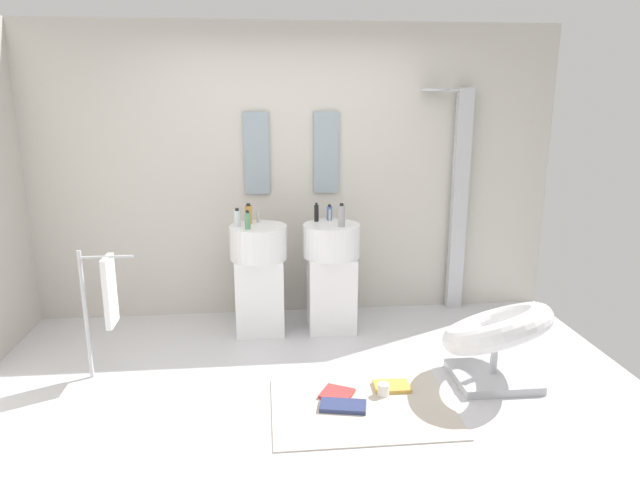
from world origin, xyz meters
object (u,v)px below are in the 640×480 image
object	(u,v)px
shower_column	(458,197)
soap_bottle_green	(248,221)
magazine_ochre	(392,386)
soap_bottle_amber	(248,214)
magazine_red	(337,394)
magazine_navy	(343,406)
soap_bottle_clear	(237,218)
lounge_chair	(496,335)
towel_rack	(106,294)
pedestal_sink_right	(331,273)
coffee_mug	(383,389)
pedestal_sink_left	(259,275)
soap_bottle_blue	(329,213)
soap_bottle_grey	(341,216)
soap_bottle_black	(316,213)

from	to	relation	value
shower_column	soap_bottle_green	world-z (taller)	shower_column
magazine_ochre	soap_bottle_amber	world-z (taller)	soap_bottle_amber
magazine_red	magazine_navy	size ratio (longest dim) A/B	0.68
magazine_red	soap_bottle_clear	world-z (taller)	soap_bottle_clear
lounge_chair	towel_rack	distance (m)	2.75
pedestal_sink_right	lounge_chair	distance (m)	1.50
coffee_mug	soap_bottle_amber	size ratio (longest dim) A/B	0.48
towel_rack	magazine_navy	xyz separation A→B (m)	(1.60, -0.62, -0.60)
magazine_red	magazine_ochre	xyz separation A→B (m)	(0.39, 0.06, 0.00)
soap_bottle_green	magazine_navy	bearing A→B (deg)	-63.61
pedestal_sink_left	towel_rack	xyz separation A→B (m)	(-1.06, -0.73, 0.12)
pedestal_sink_left	soap_bottle_blue	world-z (taller)	soap_bottle_blue
magazine_red	soap_bottle_amber	xyz separation A→B (m)	(-0.59, 1.28, 0.99)
lounge_chair	magazine_ochre	bearing A→B (deg)	-175.60
towel_rack	magazine_red	distance (m)	1.75
soap_bottle_amber	pedestal_sink_left	bearing A→B (deg)	-52.08
soap_bottle_amber	lounge_chair	bearing A→B (deg)	-34.00
shower_column	magazine_ochre	bearing A→B (deg)	-121.73
shower_column	soap_bottle_clear	distance (m)	2.04
magazine_navy	soap_bottle_grey	bearing A→B (deg)	94.92
magazine_ochre	towel_rack	bearing A→B (deg)	170.41
pedestal_sink_right	soap_bottle_blue	xyz separation A→B (m)	(0.00, 0.17, 0.49)
soap_bottle_green	soap_bottle_black	xyz separation A→B (m)	(0.58, 0.24, 0.00)
coffee_mug	soap_bottle_clear	size ratio (longest dim) A/B	0.53
soap_bottle_green	soap_bottle_grey	xyz separation A→B (m)	(0.77, 0.01, 0.02)
magazine_navy	soap_bottle_grey	size ratio (longest dim) A/B	1.52
magazine_red	magazine_navy	xyz separation A→B (m)	(0.02, -0.16, 0.00)
magazine_navy	magazine_ochre	size ratio (longest dim) A/B	1.22
soap_bottle_green	soap_bottle_amber	xyz separation A→B (m)	(0.00, 0.21, 0.01)
pedestal_sink_right	shower_column	size ratio (longest dim) A/B	0.50
soap_bottle_grey	pedestal_sink_right	bearing A→B (deg)	125.97
pedestal_sink_left	shower_column	world-z (taller)	shower_column
pedestal_sink_left	soap_bottle_black	xyz separation A→B (m)	(0.50, 0.13, 0.50)
soap_bottle_grey	soap_bottle_amber	xyz separation A→B (m)	(-0.76, 0.20, -0.01)
coffee_mug	soap_bottle_blue	distance (m)	1.68
pedestal_sink_right	magazine_red	world-z (taller)	pedestal_sink_right
pedestal_sink_right	magazine_red	bearing A→B (deg)	-94.90
shower_column	towel_rack	xyz separation A→B (m)	(-2.90, -1.11, -0.45)
soap_bottle_amber	soap_bottle_black	bearing A→B (deg)	2.84
magazine_navy	coffee_mug	world-z (taller)	coffee_mug
magazine_navy	soap_bottle_clear	xyz separation A→B (m)	(-0.70, 1.34, 0.98)
coffee_mug	soap_bottle_black	xyz separation A→B (m)	(-0.33, 1.34, 0.95)
pedestal_sink_left	magazine_navy	size ratio (longest dim) A/B	3.47
towel_rack	soap_bottle_black	xyz separation A→B (m)	(1.56, 0.86, 0.38)
soap_bottle_amber	soap_bottle_black	distance (m)	0.58
shower_column	lounge_chair	xyz separation A→B (m)	(-0.18, -1.44, -0.73)
pedestal_sink_left	soap_bottle_green	distance (m)	0.51
pedestal_sink_right	soap_bottle_green	world-z (taller)	soap_bottle_green
towel_rack	pedestal_sink_right	bearing A→B (deg)	23.46
soap_bottle_green	soap_bottle_grey	world-z (taller)	soap_bottle_grey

